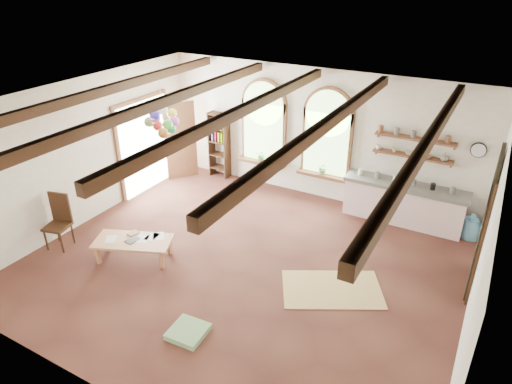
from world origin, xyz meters
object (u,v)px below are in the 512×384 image
Objects in this scene: side_chair at (59,232)px; kitchen_counter at (403,203)px; balloon_cluster at (163,121)px; coffee_table at (133,242)px.

kitchen_counter is at bearing 36.90° from side_chair.
side_chair reaches higher than kitchen_counter.
balloon_cluster reaches higher than side_chair.
coffee_table is 1.43× the size of side_chair.
coffee_table is 1.45× the size of balloon_cluster.
coffee_table is (-4.30, -4.08, -0.10)m from kitchen_counter.
side_chair is (-1.66, -0.40, -0.05)m from coffee_table.
kitchen_counter is 5.60m from balloon_cluster.
coffee_table is at bearing -136.51° from kitchen_counter.
side_chair is 3.13m from balloon_cluster.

